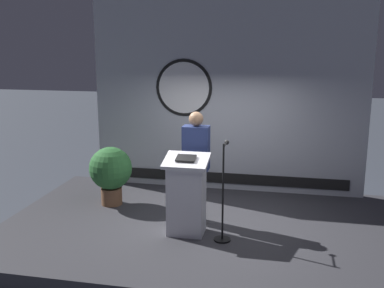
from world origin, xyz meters
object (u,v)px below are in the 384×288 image
(podium, at_px, (186,196))
(microphone_stand, at_px, (223,207))
(speaker_person, at_px, (196,166))
(potted_plant, at_px, (111,171))

(podium, xyz_separation_m, microphone_stand, (0.56, -0.11, -0.09))
(speaker_person, height_order, potted_plant, speaker_person)
(podium, xyz_separation_m, potted_plant, (-1.54, 0.93, 0.03))
(speaker_person, bearing_deg, potted_plant, 164.17)
(podium, relative_size, speaker_person, 0.68)
(podium, height_order, potted_plant, podium)
(podium, relative_size, microphone_stand, 0.84)
(podium, height_order, speaker_person, speaker_person)
(microphone_stand, height_order, potted_plant, microphone_stand)
(microphone_stand, bearing_deg, speaker_person, 131.04)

